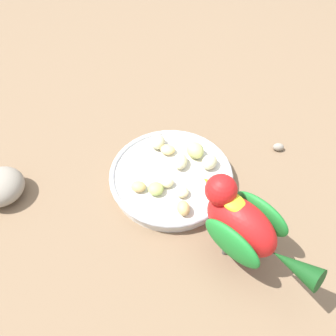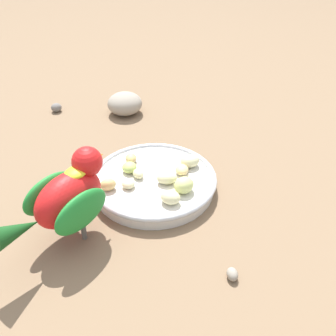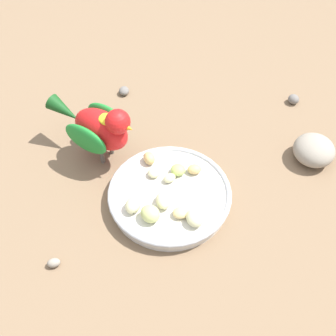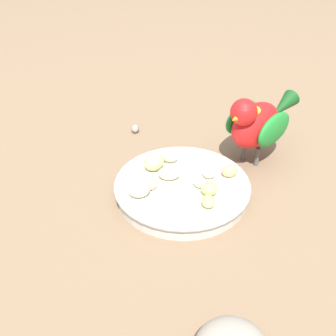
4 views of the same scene
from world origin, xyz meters
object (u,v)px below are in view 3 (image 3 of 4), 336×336
apple_piece_5 (181,213)px  pebble_2 (294,99)px  apple_piece_6 (170,178)px  apple_piece_1 (194,169)px  apple_piece_7 (149,158)px  parrot (99,127)px  pebble_0 (54,263)px  rock_large (314,150)px  apple_piece_9 (178,170)px  feeding_bowl (170,195)px  apple_piece_3 (163,200)px  apple_piece_0 (133,205)px  apple_piece_8 (150,214)px  pebble_1 (124,91)px  apple_piece_4 (154,173)px  apple_piece_2 (195,218)px

apple_piece_5 → pebble_2: 0.44m
apple_piece_6 → apple_piece_1: bearing=69.6°
apple_piece_7 → parrot: (-0.10, -0.04, 0.05)m
apple_piece_6 → parrot: size_ratio=0.12×
pebble_0 → rock_large: bearing=72.1°
apple_piece_5 → apple_piece_9: (-0.07, 0.07, 0.00)m
feeding_bowl → rock_large: 0.32m
apple_piece_3 → parrot: bearing=177.4°
apple_piece_1 → apple_piece_5: size_ratio=0.93×
apple_piece_0 → apple_piece_1: (0.02, 0.15, -0.00)m
apple_piece_3 → pebble_0: (-0.05, -0.22, -0.03)m
apple_piece_3 → rock_large: 0.34m
apple_piece_5 → apple_piece_8: apple_piece_8 is taller
parrot → pebble_2: bearing=53.4°
apple_piece_6 → parrot: 0.17m
apple_piece_1 → pebble_1: 0.31m
parrot → pebble_2: 0.47m
rock_large → feeding_bowl: bearing=-114.3°
apple_piece_9 → rock_large: size_ratio=0.33×
apple_piece_5 → pebble_2: (-0.05, 0.43, -0.02)m
apple_piece_7 → apple_piece_8: apple_piece_8 is taller
apple_piece_0 → apple_piece_8: bearing=12.6°
apple_piece_4 → apple_piece_6: size_ratio=0.98×
apple_piece_1 → pebble_2: 0.34m
pebble_0 → apple_piece_4: bearing=92.8°
apple_piece_2 → pebble_1: (-0.39, 0.16, -0.03)m
apple_piece_3 → pebble_2: 0.44m
apple_piece_9 → parrot: (-0.16, -0.06, 0.05)m
apple_piece_4 → apple_piece_8: bearing=-46.4°
apple_piece_9 → rock_large: 0.29m
apple_piece_1 → apple_piece_2: apple_piece_2 is taller
apple_piece_2 → apple_piece_6: size_ratio=1.50×
apple_piece_0 → apple_piece_8: apple_piece_8 is taller
apple_piece_0 → apple_piece_9: bearing=91.3°
apple_piece_7 → pebble_0: apple_piece_7 is taller
apple_piece_1 → apple_piece_9: apple_piece_9 is taller
pebble_1 → apple_piece_4: bearing=-28.3°
apple_piece_9 → pebble_0: apple_piece_9 is taller
feeding_bowl → apple_piece_0: size_ratio=6.78×
pebble_0 → pebble_2: (0.04, 0.66, 0.00)m
apple_piece_5 → apple_piece_8: bearing=-127.7°
apple_piece_5 → feeding_bowl: bearing=156.7°
apple_piece_1 → rock_large: size_ratio=0.32×
apple_piece_1 → apple_piece_3: (0.01, -0.10, 0.00)m
parrot → rock_large: size_ratio=2.44×
apple_piece_3 → apple_piece_9: apple_piece_3 is taller
apple_piece_1 → pebble_2: apple_piece_1 is taller
apple_piece_7 → rock_large: rock_large is taller
apple_piece_0 → apple_piece_2: 0.12m
apple_piece_3 → apple_piece_7: (-0.10, 0.05, 0.00)m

